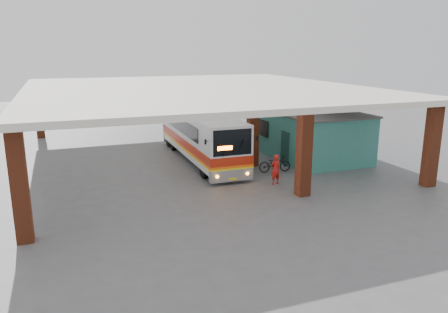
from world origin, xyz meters
name	(u,v)px	position (x,y,z in m)	size (l,w,h in m)	color
ground	(224,184)	(0.00, 0.00, 0.00)	(90.00, 90.00, 0.00)	#515154
brick_columns	(217,127)	(1.43, 5.00, 2.17)	(20.10, 21.60, 4.35)	maroon
canopy_roof	(196,89)	(0.50, 6.50, 4.50)	(21.00, 23.00, 0.30)	silver
shop_building	(308,133)	(7.49, 4.00, 1.56)	(5.20, 8.20, 3.11)	#2A6A5C
coach_bus	(201,135)	(0.44, 5.43, 1.67)	(2.57, 11.59, 3.36)	silver
motorcycle	(275,164)	(3.63, 1.21, 0.51)	(0.67, 1.93, 1.01)	black
pedestrian	(275,169)	(2.57, -0.92, 0.82)	(0.60, 0.39, 1.64)	red
red_chair	(249,140)	(5.10, 8.34, 0.40)	(0.47, 0.47, 0.87)	red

